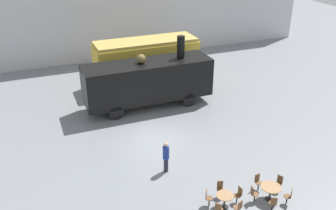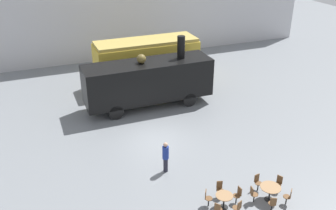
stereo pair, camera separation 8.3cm
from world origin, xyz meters
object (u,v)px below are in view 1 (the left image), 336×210
cafe_table_near (225,198)px  visitor_person (166,156)px  steam_locomotive (148,80)px  cafe_table_mid (271,189)px  cafe_chair_0 (219,209)px  passenger_coach_vintage (146,57)px

cafe_table_near → visitor_person: visitor_person is taller
steam_locomotive → cafe_table_near: (-0.27, -11.47, -1.45)m
steam_locomotive → cafe_table_mid: (2.04, -11.78, -1.39)m
cafe_table_near → visitor_person: 3.95m
cafe_chair_0 → steam_locomotive: bearing=45.6°
steam_locomotive → cafe_chair_0: size_ratio=10.34×
steam_locomotive → cafe_chair_0: bearing=-94.1°
passenger_coach_vintage → visitor_person: (-2.95, -11.79, -1.29)m
steam_locomotive → cafe_table_mid: steam_locomotive is taller
passenger_coach_vintage → cafe_table_near: (-1.47, -15.42, -1.71)m
cafe_table_mid → cafe_table_near: bearing=172.5°
visitor_person → cafe_table_near: bearing=-67.8°
cafe_table_mid → cafe_chair_0: (-2.90, -0.20, -0.10)m
passenger_coach_vintage → cafe_chair_0: passenger_coach_vintage is taller
cafe_table_near → cafe_chair_0: size_ratio=0.93×
passenger_coach_vintage → cafe_chair_0: size_ratio=9.38×
passenger_coach_vintage → cafe_chair_0: bearing=-97.4°
passenger_coach_vintage → visitor_person: bearing=-104.0°
cafe_table_near → visitor_person: bearing=112.2°
steam_locomotive → visitor_person: steam_locomotive is taller
passenger_coach_vintage → cafe_table_near: bearing=-95.4°
cafe_table_mid → steam_locomotive: bearing=99.8°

